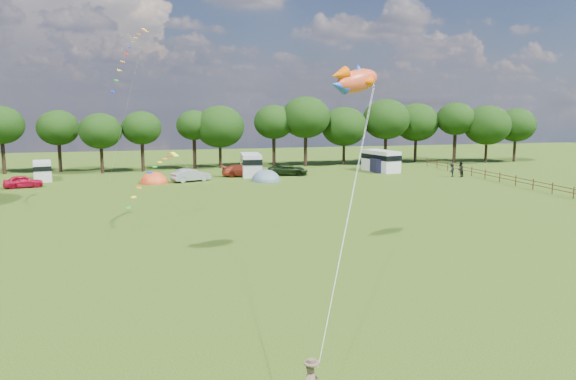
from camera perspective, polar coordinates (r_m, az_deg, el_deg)
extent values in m
plane|color=black|center=(27.72, 4.04, -10.68)|extent=(180.00, 180.00, 0.00)
cylinder|color=black|center=(83.01, -26.93, 2.92)|extent=(0.49, 0.49, 4.25)
ellipsoid|color=black|center=(82.76, -27.14, 5.90)|extent=(5.86, 5.86, 4.98)
cylinder|color=black|center=(82.35, -22.16, 3.06)|extent=(0.47, 0.47, 3.90)
ellipsoid|color=black|center=(82.10, -22.32, 5.87)|extent=(5.58, 5.58, 4.74)
cylinder|color=black|center=(78.72, -18.38, 2.90)|extent=(0.44, 0.44, 3.56)
ellipsoid|color=black|center=(78.45, -18.51, 5.71)|extent=(5.56, 5.56, 4.73)
cylinder|color=black|center=(79.42, -14.54, 3.26)|extent=(0.47, 0.47, 3.95)
ellipsoid|color=black|center=(79.15, -14.65, 6.12)|extent=(5.33, 5.33, 4.53)
cylinder|color=black|center=(81.42, -9.47, 3.69)|extent=(0.50, 0.50, 4.33)
ellipsoid|color=black|center=(81.17, -9.54, 6.52)|extent=(4.95, 4.95, 4.21)
cylinder|color=black|center=(81.36, -6.89, 3.38)|extent=(0.43, 0.43, 3.31)
ellipsoid|color=black|center=(81.08, -6.94, 6.40)|extent=(7.03, 7.03, 5.98)
cylinder|color=black|center=(82.88, -1.44, 3.90)|extent=(0.50, 0.50, 4.36)
ellipsoid|color=black|center=(82.62, -1.45, 6.92)|extent=(5.84, 5.84, 4.97)
cylinder|color=black|center=(83.13, 1.79, 3.98)|extent=(0.51, 0.51, 4.55)
ellipsoid|color=black|center=(82.87, 1.81, 7.40)|extent=(7.15, 7.15, 6.08)
cylinder|color=black|center=(85.74, 5.69, 3.64)|extent=(0.42, 0.42, 3.21)
ellipsoid|color=black|center=(85.47, 5.73, 6.44)|extent=(6.90, 6.90, 5.86)
cylinder|color=black|center=(87.48, 9.86, 3.97)|extent=(0.48, 0.48, 4.17)
ellipsoid|color=black|center=(87.22, 9.94, 7.09)|extent=(7.16, 7.16, 6.09)
cylinder|color=black|center=(91.77, 12.81, 3.94)|extent=(0.45, 0.45, 3.66)
ellipsoid|color=black|center=(91.52, 12.90, 6.73)|extent=(7.05, 7.05, 5.99)
cylinder|color=black|center=(92.13, 16.56, 4.12)|extent=(0.52, 0.52, 4.65)
ellipsoid|color=black|center=(91.90, 16.68, 6.95)|extent=(5.96, 5.96, 5.06)
cylinder|color=black|center=(93.56, 19.46, 3.60)|extent=(0.42, 0.42, 3.19)
ellipsoid|color=black|center=(93.30, 19.59, 6.23)|extent=(7.23, 7.23, 6.14)
cylinder|color=black|center=(96.93, 22.01, 3.72)|extent=(0.44, 0.44, 3.52)
ellipsoid|color=black|center=(96.70, 22.15, 6.14)|extent=(6.22, 6.22, 5.28)
cylinder|color=#472D19|center=(61.52, 27.02, -0.25)|extent=(0.12, 0.12, 1.20)
cylinder|color=#472D19|center=(63.79, 25.27, 0.16)|extent=(0.12, 0.12, 1.20)
cylinder|color=#472D19|center=(62.60, 26.15, 0.28)|extent=(0.08, 3.00, 0.08)
cylinder|color=#472D19|center=(62.66, 26.13, -0.08)|extent=(0.08, 3.00, 0.08)
cylinder|color=#472D19|center=(66.12, 23.64, 0.54)|extent=(0.12, 0.12, 1.20)
cylinder|color=#472D19|center=(64.90, 24.46, 0.66)|extent=(0.08, 3.00, 0.08)
cylinder|color=#472D19|center=(64.95, 24.44, 0.31)|extent=(0.08, 3.00, 0.08)
cylinder|color=#472D19|center=(68.49, 22.13, 0.89)|extent=(0.12, 0.12, 1.20)
cylinder|color=#472D19|center=(67.25, 22.89, 1.02)|extent=(0.08, 3.00, 0.08)
cylinder|color=#472D19|center=(67.31, 22.87, 0.68)|extent=(0.08, 3.00, 0.08)
cylinder|color=#472D19|center=(70.92, 20.71, 1.22)|extent=(0.12, 0.12, 1.20)
cylinder|color=#472D19|center=(69.66, 21.42, 1.35)|extent=(0.08, 3.00, 0.08)
cylinder|color=#472D19|center=(69.71, 21.41, 1.02)|extent=(0.08, 3.00, 0.08)
cylinder|color=#472D19|center=(73.39, 19.39, 1.53)|extent=(0.12, 0.12, 1.20)
cylinder|color=#472D19|center=(72.11, 20.06, 1.65)|extent=(0.08, 3.00, 0.08)
cylinder|color=#472D19|center=(72.15, 20.04, 1.34)|extent=(0.08, 3.00, 0.08)
cylinder|color=#472D19|center=(75.89, 18.16, 1.81)|extent=(0.12, 0.12, 1.20)
cylinder|color=#472D19|center=(74.60, 18.78, 1.94)|extent=(0.08, 3.00, 0.08)
cylinder|color=#472D19|center=(74.64, 18.76, 1.64)|extent=(0.08, 3.00, 0.08)
cylinder|color=#472D19|center=(78.43, 17.00, 2.08)|extent=(0.12, 0.12, 1.20)
cylinder|color=#472D19|center=(77.12, 17.58, 2.21)|extent=(0.08, 3.00, 0.08)
cylinder|color=#472D19|center=(77.16, 17.57, 1.91)|extent=(0.08, 3.00, 0.08)
cylinder|color=#472D19|center=(81.01, 15.92, 2.33)|extent=(0.12, 0.12, 1.20)
cylinder|color=#472D19|center=(79.68, 16.46, 2.46)|extent=(0.08, 3.00, 0.08)
cylinder|color=#472D19|center=(79.72, 16.45, 2.17)|extent=(0.08, 3.00, 0.08)
cylinder|color=#472D19|center=(83.61, 14.90, 2.56)|extent=(0.12, 0.12, 1.20)
cylinder|color=#472D19|center=(82.27, 15.41, 2.69)|extent=(0.08, 3.00, 0.08)
cylinder|color=#472D19|center=(82.31, 15.40, 2.41)|extent=(0.08, 3.00, 0.08)
cylinder|color=#472D19|center=(86.23, 13.95, 2.78)|extent=(0.12, 0.12, 1.20)
cylinder|color=#472D19|center=(84.88, 14.43, 2.91)|extent=(0.08, 3.00, 0.08)
cylinder|color=#472D19|center=(84.92, 14.42, 2.64)|extent=(0.08, 3.00, 0.08)
imported|color=#B70B27|center=(68.55, -25.31, 0.79)|extent=(4.46, 2.65, 1.39)
imported|color=#919599|center=(67.95, -9.84, 1.50)|extent=(4.68, 3.22, 1.55)
imported|color=#A7341D|center=(72.08, -4.71, 1.99)|extent=(5.00, 2.16, 1.49)
imported|color=black|center=(72.89, -0.02, 2.08)|extent=(5.69, 3.52, 1.44)
cube|color=silver|center=(74.20, -23.69, 1.80)|extent=(2.76, 4.91, 2.32)
cube|color=black|center=(74.15, -23.71, 2.16)|extent=(2.81, 5.01, 0.55)
cylinder|color=black|center=(72.84, -23.63, 1.02)|extent=(0.68, 0.35, 0.65)
cylinder|color=black|center=(75.74, -23.66, 1.29)|extent=(0.68, 0.35, 0.65)
cube|color=#B6B7B9|center=(72.71, -3.79, 2.58)|extent=(2.91, 5.82, 2.81)
cube|color=black|center=(72.65, -3.80, 3.03)|extent=(2.96, 5.93, 0.67)
cylinder|color=black|center=(71.08, -3.67, 1.62)|extent=(0.81, 0.36, 0.79)
cylinder|color=black|center=(74.58, -3.90, 1.96)|extent=(0.81, 0.36, 0.79)
cube|color=silver|center=(77.93, 9.41, 2.93)|extent=(3.72, 6.19, 2.89)
cube|color=black|center=(77.88, 9.43, 3.36)|extent=(3.80, 6.31, 0.68)
cylinder|color=black|center=(76.60, 10.20, 2.03)|extent=(0.86, 0.48, 0.81)
cylinder|color=black|center=(79.50, 8.62, 2.31)|extent=(0.86, 0.48, 0.81)
ellipsoid|color=#CD461B|center=(67.51, -13.46, 0.70)|extent=(3.17, 3.65, 2.61)
cylinder|color=#CD461B|center=(67.50, -13.46, 0.72)|extent=(3.33, 3.33, 0.08)
ellipsoid|color=slate|center=(67.47, -2.25, 0.93)|extent=(3.46, 3.98, 2.71)
cylinder|color=slate|center=(67.47, -2.25, 0.95)|extent=(3.64, 3.64, 0.08)
cube|color=black|center=(77.28, 9.66, 2.48)|extent=(2.97, 2.42, 1.84)
ellipsoid|color=#E04B24|center=(33.34, 7.04, 10.94)|extent=(3.54, 2.44, 1.92)
ellipsoid|color=#D9E201|center=(33.34, 7.04, 10.69)|extent=(2.21, 1.51, 1.05)
cone|color=#EE5A02|center=(32.37, 5.17, 11.57)|extent=(1.41, 1.23, 1.01)
cone|color=blue|center=(32.35, 5.16, 10.51)|extent=(1.41, 1.23, 1.01)
cone|color=blue|center=(33.44, 7.19, 12.00)|extent=(0.98, 1.06, 0.86)
sphere|color=white|center=(34.40, 8.04, 11.15)|extent=(0.32, 0.32, 0.32)
sphere|color=black|center=(34.50, 8.08, 11.15)|extent=(0.16, 0.16, 0.16)
cube|color=yellow|center=(53.30, -14.33, 15.47)|extent=(0.68, 0.71, 0.34)
cube|color=red|center=(52.79, -14.63, 15.28)|extent=(0.43, 0.53, 0.09)
cube|color=orange|center=(52.27, -14.93, 15.04)|extent=(0.43, 0.53, 0.10)
cube|color=yellow|center=(51.74, -15.23, 14.71)|extent=(0.42, 0.53, 0.11)
cube|color=#198C1E|center=(51.21, -15.53, 14.29)|extent=(0.42, 0.53, 0.12)
cube|color=#0C1EB2|center=(50.67, -15.84, 13.76)|extent=(0.42, 0.52, 0.13)
cube|color=red|center=(50.14, -16.14, 13.13)|extent=(0.41, 0.52, 0.14)
cube|color=orange|center=(49.60, -16.45, 12.40)|extent=(0.41, 0.52, 0.14)
cube|color=yellow|center=(49.07, -16.76, 11.56)|extent=(0.41, 0.52, 0.15)
cube|color=#198C1E|center=(48.55, -17.07, 10.60)|extent=(0.40, 0.51, 0.16)
cube|color=#0C1EB2|center=(48.05, -17.37, 9.53)|extent=(0.39, 0.51, 0.17)
cube|color=#F8FF1D|center=(46.68, -11.45, 3.58)|extent=(0.73, 0.75, 0.35)
cube|color=red|center=(46.23, -11.92, 3.38)|extent=(0.47, 0.55, 0.10)
cube|color=orange|center=(45.78, -12.40, 3.13)|extent=(0.47, 0.55, 0.11)
cube|color=yellow|center=(45.35, -12.89, 2.77)|extent=(0.46, 0.55, 0.12)
cube|color=#198C1E|center=(44.93, -13.38, 2.30)|extent=(0.46, 0.55, 0.13)
cube|color=#0C1EB2|center=(44.53, -13.88, 1.72)|extent=(0.46, 0.55, 0.14)
cube|color=red|center=(44.14, -14.38, 1.03)|extent=(0.45, 0.54, 0.14)
cube|color=orange|center=(43.78, -14.89, 0.23)|extent=(0.45, 0.54, 0.15)
cube|color=yellow|center=(43.44, -15.40, -0.70)|extent=(0.45, 0.54, 0.16)
cube|color=#198C1E|center=(43.13, -15.91, -1.74)|extent=(0.44, 0.53, 0.17)
imported|color=black|center=(74.24, 17.11, 2.01)|extent=(1.11, 0.94, 1.95)
imported|color=black|center=(74.12, 16.31, 1.96)|extent=(1.22, 1.13, 1.77)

